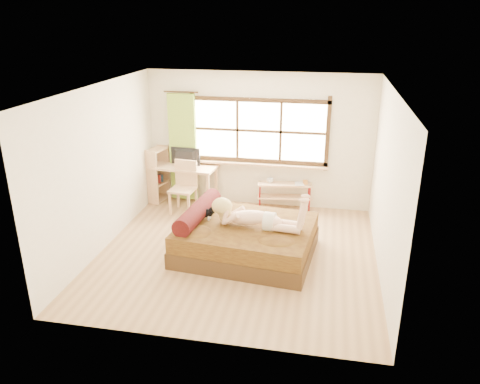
% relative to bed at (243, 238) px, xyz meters
% --- Properties ---
extents(floor, '(4.50, 4.50, 0.00)m').
position_rel_bed_xyz_m(floor, '(-0.10, -0.03, -0.29)').
color(floor, '#9E754C').
rests_on(floor, ground).
extents(ceiling, '(4.50, 4.50, 0.00)m').
position_rel_bed_xyz_m(ceiling, '(-0.10, -0.03, 2.41)').
color(ceiling, white).
rests_on(ceiling, wall_back).
extents(wall_back, '(4.50, 0.00, 4.50)m').
position_rel_bed_xyz_m(wall_back, '(-0.10, 2.22, 1.06)').
color(wall_back, silver).
rests_on(wall_back, floor).
extents(wall_front, '(4.50, 0.00, 4.50)m').
position_rel_bed_xyz_m(wall_front, '(-0.10, -2.28, 1.06)').
color(wall_front, silver).
rests_on(wall_front, floor).
extents(wall_left, '(0.00, 4.50, 4.50)m').
position_rel_bed_xyz_m(wall_left, '(-2.35, -0.03, 1.06)').
color(wall_left, silver).
rests_on(wall_left, floor).
extents(wall_right, '(0.00, 4.50, 4.50)m').
position_rel_bed_xyz_m(wall_right, '(2.15, -0.03, 1.06)').
color(wall_right, silver).
rests_on(wall_right, floor).
extents(window, '(2.80, 0.16, 1.46)m').
position_rel_bed_xyz_m(window, '(-0.10, 2.19, 1.22)').
color(window, '#FFEDBF').
rests_on(window, wall_back).
extents(curtain, '(0.55, 0.10, 2.20)m').
position_rel_bed_xyz_m(curtain, '(-1.65, 2.10, 0.86)').
color(curtain, olive).
rests_on(curtain, wall_back).
extents(bed, '(2.30, 1.92, 0.81)m').
position_rel_bed_xyz_m(bed, '(0.00, 0.00, 0.00)').
color(bed, '#34230F').
rests_on(bed, floor).
extents(woman, '(1.53, 0.58, 0.64)m').
position_rel_bed_xyz_m(woman, '(0.20, -0.06, 0.56)').
color(woman, beige).
rests_on(woman, bed).
extents(kitten, '(0.33, 0.16, 0.26)m').
position_rel_bed_xyz_m(kitten, '(-0.67, 0.09, 0.37)').
color(kitten, black).
rests_on(kitten, bed).
extents(desk, '(1.37, 0.73, 0.82)m').
position_rel_bed_xyz_m(desk, '(-1.59, 1.92, 0.42)').
color(desk, tan).
rests_on(desk, floor).
extents(monitor, '(0.63, 0.14, 0.36)m').
position_rel_bed_xyz_m(monitor, '(-1.59, 1.97, 0.71)').
color(monitor, black).
rests_on(monitor, desk).
extents(chair, '(0.50, 0.50, 1.03)m').
position_rel_bed_xyz_m(chair, '(-1.48, 1.57, 0.28)').
color(chair, tan).
rests_on(chair, floor).
extents(pipe_shelf, '(1.11, 0.41, 0.61)m').
position_rel_bed_xyz_m(pipe_shelf, '(0.48, 2.05, 0.11)').
color(pipe_shelf, tan).
rests_on(pipe_shelf, floor).
extents(cup, '(0.14, 0.14, 0.10)m').
position_rel_bed_xyz_m(cup, '(0.17, 2.04, 0.30)').
color(cup, gray).
rests_on(cup, pipe_shelf).
extents(book, '(0.21, 0.26, 0.02)m').
position_rel_bed_xyz_m(book, '(0.67, 2.04, 0.26)').
color(book, gray).
rests_on(book, pipe_shelf).
extents(bookshelf, '(0.39, 0.55, 1.15)m').
position_rel_bed_xyz_m(bookshelf, '(-2.18, 1.98, 0.29)').
color(bookshelf, tan).
rests_on(bookshelf, floor).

